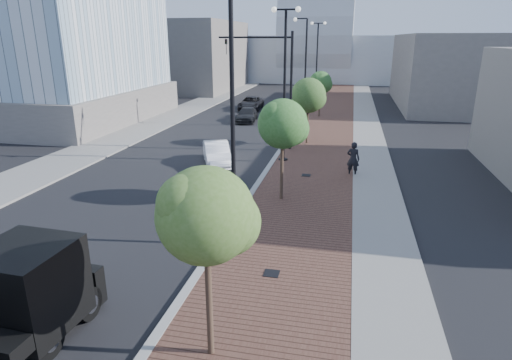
# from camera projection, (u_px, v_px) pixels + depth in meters

# --- Properties ---
(sidewalk) EXTENTS (7.00, 140.00, 0.12)m
(sidewalk) POSITION_uv_depth(u_px,v_px,m) (338.00, 116.00, 43.71)
(sidewalk) COLOR #4C2D23
(sidewalk) RESTS_ON ground
(concrete_strip) EXTENTS (2.40, 140.00, 0.13)m
(concrete_strip) POSITION_uv_depth(u_px,v_px,m) (366.00, 117.00, 43.16)
(concrete_strip) COLOR slate
(concrete_strip) RESTS_ON ground
(curb) EXTENTS (0.30, 140.00, 0.14)m
(curb) POSITION_uv_depth(u_px,v_px,m) (304.00, 114.00, 44.41)
(curb) COLOR gray
(curb) RESTS_ON ground
(west_sidewalk) EXTENTS (4.00, 140.00, 0.12)m
(west_sidewalk) POSITION_uv_depth(u_px,v_px,m) (186.00, 110.00, 47.04)
(west_sidewalk) COLOR slate
(west_sidewalk) RESTS_ON ground
(white_sedan) EXTENTS (3.00, 4.48, 1.39)m
(white_sedan) POSITION_uv_depth(u_px,v_px,m) (217.00, 153.00, 26.83)
(white_sedan) COLOR white
(white_sedan) RESTS_ON ground
(dark_car_mid) EXTENTS (2.57, 5.14, 1.40)m
(dark_car_mid) POSITION_uv_depth(u_px,v_px,m) (251.00, 103.00, 47.73)
(dark_car_mid) COLOR black
(dark_car_mid) RESTS_ON ground
(dark_car_far) EXTENTS (2.18, 4.49, 1.26)m
(dark_car_far) POSITION_uv_depth(u_px,v_px,m) (247.00, 115.00, 40.84)
(dark_car_far) COLOR black
(dark_car_far) RESTS_ON ground
(pedestrian) EXTENTS (0.82, 0.64, 2.00)m
(pedestrian) POSITION_uv_depth(u_px,v_px,m) (353.00, 159.00, 24.44)
(pedestrian) COLOR black
(pedestrian) RESTS_ON ground
(streetlight_1) EXTENTS (1.44, 0.56, 9.21)m
(streetlight_1) POSITION_uv_depth(u_px,v_px,m) (230.00, 133.00, 15.14)
(streetlight_1) COLOR black
(streetlight_1) RESTS_ON ground
(streetlight_2) EXTENTS (1.72, 0.56, 9.28)m
(streetlight_2) POSITION_uv_depth(u_px,v_px,m) (285.00, 85.00, 26.10)
(streetlight_2) COLOR black
(streetlight_2) RESTS_ON ground
(streetlight_3) EXTENTS (1.44, 0.56, 9.21)m
(streetlight_3) POSITION_uv_depth(u_px,v_px,m) (304.00, 77.00, 37.41)
(streetlight_3) COLOR black
(streetlight_3) RESTS_ON ground
(streetlight_4) EXTENTS (1.72, 0.56, 9.28)m
(streetlight_4) POSITION_uv_depth(u_px,v_px,m) (317.00, 64.00, 48.37)
(streetlight_4) COLOR black
(streetlight_4) RESTS_ON ground
(traffic_mast) EXTENTS (5.09, 0.20, 8.00)m
(traffic_mast) POSITION_uv_depth(u_px,v_px,m) (278.00, 78.00, 29.01)
(traffic_mast) COLOR black
(traffic_mast) RESTS_ON ground
(tree_0) EXTENTS (2.31, 2.24, 4.91)m
(tree_0) POSITION_uv_depth(u_px,v_px,m) (208.00, 216.00, 9.53)
(tree_0) COLOR #382619
(tree_0) RESTS_ON ground
(tree_1) EXTENTS (2.37, 2.31, 4.95)m
(tree_1) POSITION_uv_depth(u_px,v_px,m) (284.00, 124.00, 19.74)
(tree_1) COLOR #382619
(tree_1) RESTS_ON ground
(tree_2) EXTENTS (2.54, 2.52, 4.89)m
(tree_2) POSITION_uv_depth(u_px,v_px,m) (309.00, 96.00, 30.93)
(tree_2) COLOR #382619
(tree_2) RESTS_ON ground
(tree_3) EXTENTS (2.27, 2.20, 4.53)m
(tree_3) POSITION_uv_depth(u_px,v_px,m) (321.00, 83.00, 42.13)
(tree_3) COLOR #382619
(tree_3) RESTS_ON ground
(tower_podium) EXTENTS (19.00, 19.00, 3.00)m
(tower_podium) POSITION_uv_depth(u_px,v_px,m) (47.00, 104.00, 41.39)
(tower_podium) COLOR #635E59
(tower_podium) RESTS_ON ground
(convention_center) EXTENTS (50.00, 30.00, 50.00)m
(convention_center) POSITION_uv_depth(u_px,v_px,m) (320.00, 47.00, 84.71)
(convention_center) COLOR #A9AFB3
(convention_center) RESTS_ON ground
(commercial_block_nw) EXTENTS (14.00, 20.00, 10.00)m
(commercial_block_nw) POSITION_uv_depth(u_px,v_px,m) (188.00, 56.00, 65.47)
(commercial_block_nw) COLOR #635D59
(commercial_block_nw) RESTS_ON ground
(commercial_block_ne) EXTENTS (12.00, 22.00, 8.00)m
(commercial_block_ne) POSITION_uv_depth(u_px,v_px,m) (454.00, 71.00, 49.23)
(commercial_block_ne) COLOR #635D59
(commercial_block_ne) RESTS_ON ground
(utility_cover_1) EXTENTS (0.50, 0.50, 0.02)m
(utility_cover_1) POSITION_uv_depth(u_px,v_px,m) (272.00, 273.00, 14.21)
(utility_cover_1) COLOR black
(utility_cover_1) RESTS_ON sidewalk
(utility_cover_2) EXTENTS (0.50, 0.50, 0.02)m
(utility_cover_2) POSITION_uv_depth(u_px,v_px,m) (306.00, 175.00, 24.42)
(utility_cover_2) COLOR black
(utility_cover_2) RESTS_ON sidewalk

